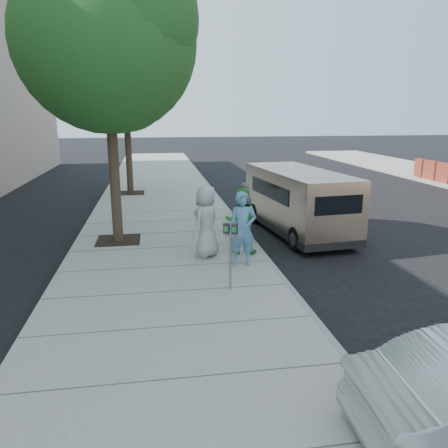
{
  "coord_description": "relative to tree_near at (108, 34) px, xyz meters",
  "views": [
    {
      "loc": [
        -1.24,
        -9.72,
        3.62
      ],
      "look_at": [
        0.34,
        0.06,
        1.1
      ],
      "focal_mm": 35.0,
      "sensor_mm": 36.0,
      "label": 1
    }
  ],
  "objects": [
    {
      "name": "ground",
      "position": [
        2.25,
        -2.4,
        -5.55
      ],
      "size": [
        120.0,
        120.0,
        0.0
      ],
      "primitive_type": "plane",
      "color": "black",
      "rests_on": "ground"
    },
    {
      "name": "sidewalk",
      "position": [
        1.25,
        -2.4,
        -5.47
      ],
      "size": [
        5.0,
        60.0,
        0.15
      ],
      "primitive_type": "cube",
      "color": "gray",
      "rests_on": "ground"
    },
    {
      "name": "curb_face",
      "position": [
        3.69,
        -2.4,
        -5.47
      ],
      "size": [
        0.12,
        60.0,
        0.16
      ],
      "primitive_type": "cube",
      "color": "gray",
      "rests_on": "ground"
    },
    {
      "name": "tree_near",
      "position": [
        0.0,
        0.0,
        0.0
      ],
      "size": [
        4.62,
        4.6,
        7.53
      ],
      "color": "black",
      "rests_on": "sidewalk"
    },
    {
      "name": "tree_far",
      "position": [
        -0.0,
        7.6,
        -0.66
      ],
      "size": [
        3.92,
        3.8,
        6.49
      ],
      "color": "black",
      "rests_on": "sidewalk"
    },
    {
      "name": "parking_meter",
      "position": [
        2.46,
        -3.95,
        -4.4
      ],
      "size": [
        0.3,
        0.21,
        1.37
      ],
      "rotation": [
        0.0,
        0.0,
        -0.43
      ],
      "color": "gray",
      "rests_on": "sidewalk"
    },
    {
      "name": "van",
      "position": [
        5.32,
        0.52,
        -4.51
      ],
      "size": [
        2.28,
        5.4,
        1.95
      ],
      "rotation": [
        0.0,
        0.0,
        0.11
      ],
      "color": "tan",
      "rests_on": "ground"
    },
    {
      "name": "person_officer",
      "position": [
        2.99,
        -2.57,
        -4.53
      ],
      "size": [
        0.67,
        0.47,
        1.74
      ],
      "primitive_type": "imported",
      "rotation": [
        0.0,
        0.0,
        -0.09
      ],
      "color": "#528BAF",
      "rests_on": "sidewalk"
    },
    {
      "name": "person_green_shirt",
      "position": [
        3.14,
        -1.66,
        -4.56
      ],
      "size": [
        0.94,
        0.8,
        1.67
      ],
      "primitive_type": "imported",
      "rotation": [
        0.0,
        0.0,
        2.91
      ],
      "color": "green",
      "rests_on": "sidewalk"
    },
    {
      "name": "person_gray_shirt",
      "position": [
        2.24,
        -1.78,
        -4.51
      ],
      "size": [
        1.0,
        1.03,
        1.78
      ],
      "primitive_type": "imported",
      "rotation": [
        0.0,
        0.0,
        3.99
      ],
      "color": "#AEAEB1",
      "rests_on": "sidewalk"
    },
    {
      "name": "person_striped_polo",
      "position": [
        3.45,
        -0.59,
        -4.57
      ],
      "size": [
        0.84,
        1.03,
        1.65
      ],
      "primitive_type": "imported",
      "rotation": [
        0.0,
        0.0,
        4.17
      ],
      "color": "gray",
      "rests_on": "sidewalk"
    }
  ]
}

